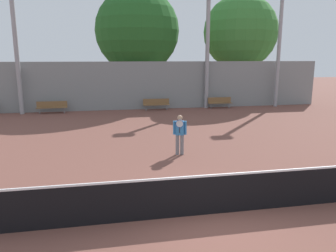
{
  "coord_description": "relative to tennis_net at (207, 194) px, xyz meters",
  "views": [
    {
      "loc": [
        -2.37,
        -7.15,
        3.81
      ],
      "look_at": [
        0.24,
        6.29,
        0.93
      ],
      "focal_mm": 35.0,
      "sensor_mm": 36.0,
      "label": 1
    }
  ],
  "objects": [
    {
      "name": "tennis_player",
      "position": [
        0.48,
        5.08,
        0.37
      ],
      "size": [
        0.52,
        0.46,
        1.6
      ],
      "rotation": [
        0.0,
        0.0,
        -0.26
      ],
      "color": "slate",
      "rests_on": "ground_plane"
    },
    {
      "name": "light_pole_center_back",
      "position": [
        10.82,
        16.35,
        4.93
      ],
      "size": [
        0.9,
        0.6,
        9.48
      ],
      "color": "#939399",
      "rests_on": "ground_plane"
    },
    {
      "name": "tree_green_broad",
      "position": [
        0.4,
        20.06,
        5.35
      ],
      "size": [
        6.7,
        6.7,
        9.24
      ],
      "color": "brown",
      "rests_on": "ground_plane"
    },
    {
      "name": "back_fence",
      "position": [
        0.0,
        16.98,
        1.23
      ],
      "size": [
        28.83,
        0.06,
        3.5
      ],
      "color": "gray",
      "rests_on": "ground_plane"
    },
    {
      "name": "light_pole_near_left",
      "position": [
        5.24,
        16.69,
        4.23
      ],
      "size": [
        0.9,
        0.6,
        8.33
      ],
      "color": "#939399",
      "rests_on": "ground_plane"
    },
    {
      "name": "bench_courtside_far",
      "position": [
        -5.98,
        16.34,
        -0.03
      ],
      "size": [
        2.04,
        0.4,
        0.82
      ],
      "color": "brown",
      "rests_on": "ground_plane"
    },
    {
      "name": "bench_adjacent_court",
      "position": [
        6.21,
        16.33,
        -0.03
      ],
      "size": [
        1.82,
        0.4,
        0.82
      ],
      "color": "brown",
      "rests_on": "ground_plane"
    },
    {
      "name": "tennis_net",
      "position": [
        0.0,
        0.0,
        0.0
      ],
      "size": [
        10.69,
        0.09,
        1.03
      ],
      "color": "black",
      "rests_on": "ground_plane"
    },
    {
      "name": "tree_green_tall",
      "position": [
        9.36,
        20.42,
        5.39
      ],
      "size": [
        6.33,
        6.33,
        9.09
      ],
      "color": "brown",
      "rests_on": "ground_plane"
    },
    {
      "name": "bench_courtside_near",
      "position": [
        1.32,
        16.34,
        -0.03
      ],
      "size": [
        1.93,
        0.4,
        0.82
      ],
      "color": "brown",
      "rests_on": "ground_plane"
    },
    {
      "name": "ground_plane",
      "position": [
        0.0,
        0.0,
        -0.53
      ],
      "size": [
        100.0,
        100.0,
        0.0
      ],
      "primitive_type": "plane",
      "color": "brown"
    },
    {
      "name": "light_pole_far_right",
      "position": [
        -7.97,
        16.44,
        6.24
      ],
      "size": [
        0.9,
        0.6,
        12.28
      ],
      "color": "#939399",
      "rests_on": "ground_plane"
    }
  ]
}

